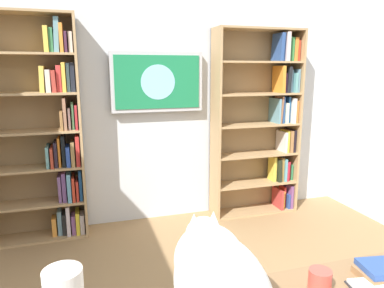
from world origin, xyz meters
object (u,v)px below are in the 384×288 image
object	(u,v)px
cat	(217,280)
coffee_mug	(320,283)
bookshelf_right	(46,133)
desk_book_stack	(384,271)
bookshelf_left	(265,122)
wall_mounted_tv	(157,82)

from	to	relation	value
cat	coffee_mug	distance (m)	0.43
bookshelf_right	desk_book_stack	size ratio (longest dim) A/B	9.88
bookshelf_left	cat	world-z (taller)	bookshelf_left
wall_mounted_tv	cat	size ratio (longest dim) A/B	1.56
bookshelf_left	coffee_mug	size ratio (longest dim) A/B	20.39
coffee_mug	desk_book_stack	bearing A→B (deg)	-175.94
wall_mounted_tv	desk_book_stack	xyz separation A→B (m)	(-0.36, 2.51, -0.63)
bookshelf_left	cat	xyz separation A→B (m)	(1.50, 2.49, -0.06)
bookshelf_left	coffee_mug	world-z (taller)	bookshelf_left
bookshelf_right	wall_mounted_tv	xyz separation A→B (m)	(-1.04, -0.08, 0.44)
bookshelf_left	bookshelf_right	xyz separation A→B (m)	(2.19, 0.00, -0.01)
wall_mounted_tv	coffee_mug	size ratio (longest dim) A/B	9.43
desk_book_stack	bookshelf_left	bearing A→B (deg)	-108.06
wall_mounted_tv	desk_book_stack	size ratio (longest dim) A/B	4.41
wall_mounted_tv	cat	xyz separation A→B (m)	(0.35, 2.58, -0.49)
bookshelf_right	desk_book_stack	world-z (taller)	bookshelf_right
cat	bookshelf_left	bearing A→B (deg)	-121.10
cat	desk_book_stack	bearing A→B (deg)	-174.27
bookshelf_left	bookshelf_right	world-z (taller)	bookshelf_right
coffee_mug	desk_book_stack	world-z (taller)	coffee_mug
wall_mounted_tv	bookshelf_left	bearing A→B (deg)	175.83
bookshelf_left	bookshelf_right	size ratio (longest dim) A/B	0.97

